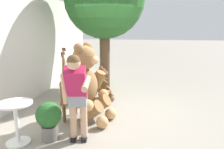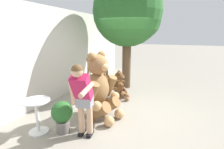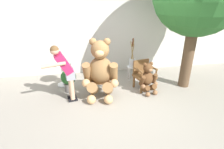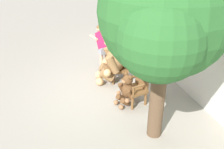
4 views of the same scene
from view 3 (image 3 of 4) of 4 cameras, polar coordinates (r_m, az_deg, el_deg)
name	(u,v)px [view 3 (image 3 of 4)]	position (r m, az deg, el deg)	size (l,w,h in m)	color
ground_plane	(128,102)	(4.75, 5.35, -8.80)	(60.00, 60.00, 0.00)	gray
back_wall	(113,34)	(6.48, 0.17, 13.23)	(10.00, 0.16, 2.80)	beige
wooden_chair_left	(101,77)	(5.06, -3.74, -0.79)	(0.65, 0.62, 0.86)	brown
wooden_chair_right	(144,74)	(5.34, 10.27, 0.19)	(0.67, 0.64, 0.86)	brown
teddy_bear_large	(100,70)	(4.68, -3.81, 1.63)	(1.01, 1.00, 1.63)	olive
teddy_bear_small	(148,78)	(5.11, 11.61, -1.16)	(0.57, 0.57, 0.91)	brown
person_visitor	(65,69)	(4.56, -15.15, 1.76)	(0.76, 0.57, 1.52)	black
white_stool	(132,69)	(5.94, 6.51, 1.68)	(0.34, 0.34, 0.46)	white
brush_bucket	(132,60)	(5.83, 6.62, 4.62)	(0.22, 0.22, 0.94)	silver
round_side_table	(63,72)	(5.66, -15.83, 0.85)	(0.56, 0.56, 0.72)	white
potted_plant	(69,79)	(5.22, -13.98, -1.44)	(0.44, 0.44, 0.68)	slate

